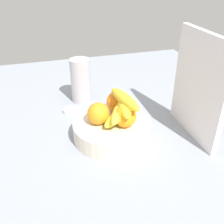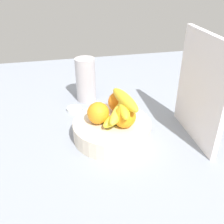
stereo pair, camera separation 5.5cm
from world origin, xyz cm
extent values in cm
cube|color=gray|center=(0.00, 0.00, -1.50)|extent=(180.00, 140.00, 3.00)
cylinder|color=beige|center=(-1.50, -1.91, 3.11)|extent=(27.07, 27.07, 6.22)
sphere|color=orange|center=(-2.20, -6.50, 9.98)|extent=(7.54, 7.54, 7.54)
sphere|color=orange|center=(1.93, 1.56, 9.98)|extent=(7.54, 7.54, 7.54)
sphere|color=orange|center=(-8.51, 2.01, 9.98)|extent=(7.54, 7.54, 7.54)
ellipsoid|color=yellow|center=(-1.81, 0.65, 8.22)|extent=(14.12, 15.50, 4.00)
ellipsoid|color=yellow|center=(-1.12, 0.63, 10.42)|extent=(16.58, 12.31, 4.00)
ellipsoid|color=yellow|center=(-0.81, 2.16, 12.62)|extent=(17.46, 7.32, 4.00)
ellipsoid|color=yellow|center=(-0.82, 2.29, 14.82)|extent=(17.46, 7.30, 4.00)
cube|color=white|center=(3.77, 26.46, 18.00)|extent=(28.02, 2.23, 36.00)
cylinder|color=#B8B2B6|center=(-32.16, -6.83, 9.54)|extent=(8.57, 8.57, 19.09)
cylinder|color=white|center=(-23.20, -13.18, 0.66)|extent=(6.23, 6.23, 1.32)
camera|label=1|loc=(70.42, -23.45, 54.20)|focal=41.52mm
camera|label=2|loc=(71.80, -18.14, 54.20)|focal=41.52mm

